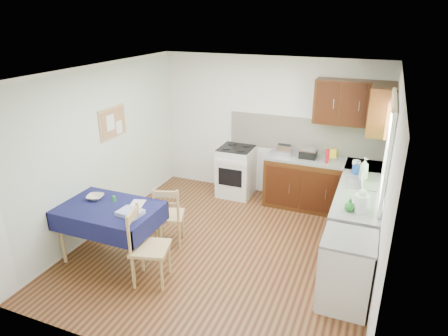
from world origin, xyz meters
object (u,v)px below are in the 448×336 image
at_px(chair_near, 146,244).
at_px(toaster, 284,150).
at_px(sandwich_press, 308,153).
at_px(chair_far, 168,214).
at_px(dining_table, 109,214).
at_px(dish_rack, 362,185).
at_px(kettle, 362,202).

bearing_deg(chair_near, toaster, -35.14).
bearing_deg(sandwich_press, toaster, 169.37).
bearing_deg(chair_far, dining_table, 29.22).
xyz_separation_m(toaster, dish_rack, (1.34, -0.87, -0.07)).
distance_m(chair_far, sandwich_press, 2.57).
bearing_deg(chair_far, toaster, -140.46).
bearing_deg(dining_table, dish_rack, 8.83).
xyz_separation_m(chair_far, toaster, (1.18, 1.94, 0.50)).
relative_size(sandwich_press, kettle, 0.92).
height_order(chair_far, chair_near, chair_near).
xyz_separation_m(dining_table, chair_near, (0.71, -0.25, -0.16)).
relative_size(toaster, sandwich_press, 0.93).
relative_size(chair_near, kettle, 3.34).
relative_size(chair_near, dish_rack, 2.53).
relative_size(chair_far, chair_near, 0.93).
height_order(sandwich_press, dish_rack, dish_rack).
bearing_deg(toaster, dish_rack, -53.66).
xyz_separation_m(chair_near, sandwich_press, (1.41, 2.81, 0.45)).
distance_m(sandwich_press, kettle, 1.95).
distance_m(toaster, sandwich_press, 0.40).
xyz_separation_m(dining_table, toaster, (1.72, 2.55, 0.31)).
bearing_deg(chair_far, chair_near, 82.20).
distance_m(chair_far, dish_rack, 2.78).
relative_size(chair_near, sandwich_press, 3.64).
bearing_deg(chair_far, dish_rack, -176.06).
bearing_deg(chair_near, kettle, -80.10).
bearing_deg(chair_near, dining_table, 55.46).
height_order(chair_far, toaster, toaster).
relative_size(dining_table, kettle, 4.35).
bearing_deg(dining_table, toaster, 36.03).
bearing_deg(sandwich_press, chair_near, -129.00).
distance_m(sandwich_press, dish_rack, 1.29).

